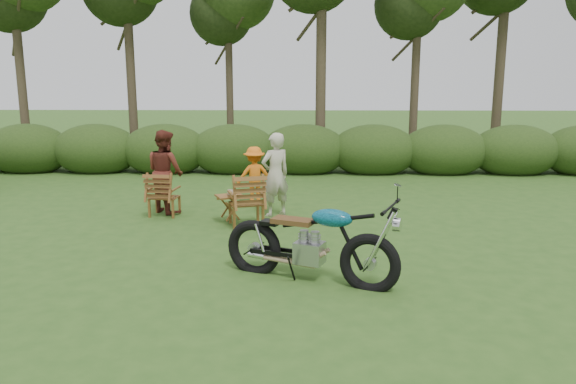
{
  "coord_description": "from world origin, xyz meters",
  "views": [
    {
      "loc": [
        -0.07,
        -6.98,
        2.69
      ],
      "look_at": [
        -0.28,
        1.76,
        0.9
      ],
      "focal_mm": 35.0,
      "sensor_mm": 36.0,
      "label": 1
    }
  ],
  "objects_px": {
    "lawn_chair_right": "(246,225)",
    "cup": "(231,192)",
    "lawn_chair_left": "(165,215)",
    "side_table": "(230,209)",
    "motorcycle": "(309,279)",
    "adult_b": "(167,212)",
    "child": "(255,204)",
    "adult_a": "(276,216)"
  },
  "relations": [
    {
      "from": "motorcycle",
      "to": "lawn_chair_right",
      "type": "relative_size",
      "value": 2.39
    },
    {
      "from": "lawn_chair_left",
      "to": "adult_b",
      "type": "bearing_deg",
      "value": -77.71
    },
    {
      "from": "adult_b",
      "to": "child",
      "type": "height_order",
      "value": "adult_b"
    },
    {
      "from": "lawn_chair_left",
      "to": "child",
      "type": "distance_m",
      "value": 2.0
    },
    {
      "from": "lawn_chair_right",
      "to": "motorcycle",
      "type": "bearing_deg",
      "value": 95.26
    },
    {
      "from": "lawn_chair_left",
      "to": "cup",
      "type": "relative_size",
      "value": 6.94
    },
    {
      "from": "lawn_chair_right",
      "to": "lawn_chair_left",
      "type": "bearing_deg",
      "value": -39.19
    },
    {
      "from": "adult_a",
      "to": "lawn_chair_left",
      "type": "bearing_deg",
      "value": -31.15
    },
    {
      "from": "lawn_chair_right",
      "to": "side_table",
      "type": "distance_m",
      "value": 0.46
    },
    {
      "from": "side_table",
      "to": "adult_b",
      "type": "distance_m",
      "value": 1.64
    },
    {
      "from": "child",
      "to": "cup",
      "type": "bearing_deg",
      "value": 62.04
    },
    {
      "from": "side_table",
      "to": "cup",
      "type": "distance_m",
      "value": 0.31
    },
    {
      "from": "lawn_chair_right",
      "to": "lawn_chair_left",
      "type": "relative_size",
      "value": 1.11
    },
    {
      "from": "side_table",
      "to": "adult_a",
      "type": "relative_size",
      "value": 0.32
    },
    {
      "from": "side_table",
      "to": "motorcycle",
      "type": "bearing_deg",
      "value": -64.33
    },
    {
      "from": "adult_a",
      "to": "adult_b",
      "type": "relative_size",
      "value": 0.98
    },
    {
      "from": "motorcycle",
      "to": "lawn_chair_left",
      "type": "relative_size",
      "value": 2.66
    },
    {
      "from": "motorcycle",
      "to": "side_table",
      "type": "bearing_deg",
      "value": 138.26
    },
    {
      "from": "lawn_chair_left",
      "to": "adult_a",
      "type": "xyz_separation_m",
      "value": [
        2.2,
        0.04,
        0.0
      ]
    },
    {
      "from": "adult_a",
      "to": "child",
      "type": "height_order",
      "value": "adult_a"
    },
    {
      "from": "cup",
      "to": "adult_a",
      "type": "distance_m",
      "value": 1.12
    },
    {
      "from": "lawn_chair_right",
      "to": "adult_b",
      "type": "bearing_deg",
      "value": -46.98
    },
    {
      "from": "motorcycle",
      "to": "cup",
      "type": "bearing_deg",
      "value": 137.89
    },
    {
      "from": "lawn_chair_right",
      "to": "side_table",
      "type": "relative_size",
      "value": 1.88
    },
    {
      "from": "motorcycle",
      "to": "child",
      "type": "xyz_separation_m",
      "value": [
        -1.12,
        4.59,
        0.0
      ]
    },
    {
      "from": "cup",
      "to": "adult_a",
      "type": "xyz_separation_m",
      "value": [
        0.82,
        0.51,
        -0.57
      ]
    },
    {
      "from": "side_table",
      "to": "adult_a",
      "type": "distance_m",
      "value": 1.03
    },
    {
      "from": "adult_b",
      "to": "side_table",
      "type": "bearing_deg",
      "value": -167.29
    },
    {
      "from": "lawn_chair_left",
      "to": "side_table",
      "type": "relative_size",
      "value": 1.69
    },
    {
      "from": "lawn_chair_right",
      "to": "lawn_chair_left",
      "type": "xyz_separation_m",
      "value": [
        -1.69,
        0.71,
        0.0
      ]
    },
    {
      "from": "lawn_chair_left",
      "to": "adult_b",
      "type": "height_order",
      "value": "adult_b"
    },
    {
      "from": "motorcycle",
      "to": "adult_b",
      "type": "height_order",
      "value": "adult_b"
    },
    {
      "from": "side_table",
      "to": "cup",
      "type": "height_order",
      "value": "cup"
    },
    {
      "from": "lawn_chair_right",
      "to": "cup",
      "type": "distance_m",
      "value": 0.69
    },
    {
      "from": "side_table",
      "to": "adult_b",
      "type": "height_order",
      "value": "adult_b"
    },
    {
      "from": "lawn_chair_left",
      "to": "adult_a",
      "type": "distance_m",
      "value": 2.2
    },
    {
      "from": "motorcycle",
      "to": "lawn_chair_left",
      "type": "bearing_deg",
      "value": 151.23
    },
    {
      "from": "side_table",
      "to": "adult_a",
      "type": "height_order",
      "value": "adult_a"
    },
    {
      "from": "motorcycle",
      "to": "side_table",
      "type": "distance_m",
      "value": 3.37
    },
    {
      "from": "lawn_chair_left",
      "to": "child",
      "type": "relative_size",
      "value": 0.71
    },
    {
      "from": "adult_b",
      "to": "child",
      "type": "distance_m",
      "value": 1.89
    },
    {
      "from": "cup",
      "to": "adult_a",
      "type": "relative_size",
      "value": 0.08
    }
  ]
}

